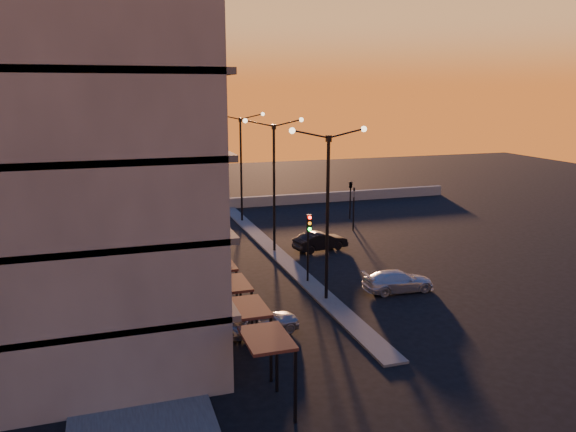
% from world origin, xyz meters
% --- Properties ---
extents(ground, '(120.00, 120.00, 0.00)m').
position_xyz_m(ground, '(0.00, 0.00, 0.00)').
color(ground, black).
rests_on(ground, ground).
extents(sidewalk_west, '(5.00, 40.00, 0.12)m').
position_xyz_m(sidewalk_west, '(-10.50, 4.00, 0.06)').
color(sidewalk_west, '#454542').
rests_on(sidewalk_west, ground).
extents(median, '(1.20, 36.00, 0.12)m').
position_xyz_m(median, '(0.00, 10.00, 0.06)').
color(median, '#454542').
rests_on(median, ground).
extents(parapet, '(44.00, 0.50, 1.00)m').
position_xyz_m(parapet, '(2.00, 26.00, 0.50)').
color(parapet, slate).
rests_on(parapet, ground).
extents(building, '(14.35, 17.08, 25.00)m').
position_xyz_m(building, '(-14.00, 0.03, 11.91)').
color(building, '#68615B').
rests_on(building, ground).
extents(streetlamp_near, '(4.32, 0.32, 9.51)m').
position_xyz_m(streetlamp_near, '(0.00, 0.00, 5.59)').
color(streetlamp_near, black).
rests_on(streetlamp_near, ground).
extents(streetlamp_mid, '(4.32, 0.32, 9.51)m').
position_xyz_m(streetlamp_mid, '(0.00, 10.00, 5.59)').
color(streetlamp_mid, black).
rests_on(streetlamp_mid, ground).
extents(streetlamp_far, '(4.32, 0.32, 9.51)m').
position_xyz_m(streetlamp_far, '(0.00, 20.00, 5.59)').
color(streetlamp_far, black).
rests_on(streetlamp_far, ground).
extents(traffic_light_main, '(0.28, 0.44, 4.25)m').
position_xyz_m(traffic_light_main, '(0.00, 2.87, 2.89)').
color(traffic_light_main, black).
rests_on(traffic_light_main, ground).
extents(signal_east_a, '(0.13, 0.16, 3.60)m').
position_xyz_m(signal_east_a, '(8.00, 14.00, 1.93)').
color(signal_east_a, black).
rests_on(signal_east_a, ground).
extents(signal_east_b, '(0.42, 1.99, 3.60)m').
position_xyz_m(signal_east_b, '(9.50, 18.00, 3.10)').
color(signal_east_b, black).
rests_on(signal_east_b, ground).
extents(car_hatchback, '(3.84, 1.99, 1.25)m').
position_xyz_m(car_hatchback, '(-4.56, -3.11, 0.62)').
color(car_hatchback, '#94959B').
rests_on(car_hatchback, ground).
extents(car_sedan, '(4.21, 2.15, 1.32)m').
position_xyz_m(car_sedan, '(3.32, 9.42, 0.66)').
color(car_sedan, black).
rests_on(car_sedan, ground).
extents(car_wagon, '(4.25, 1.89, 1.21)m').
position_xyz_m(car_wagon, '(4.50, 0.05, 0.60)').
color(car_wagon, silver).
rests_on(car_wagon, ground).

